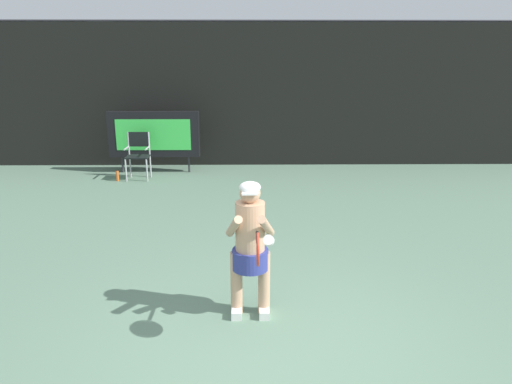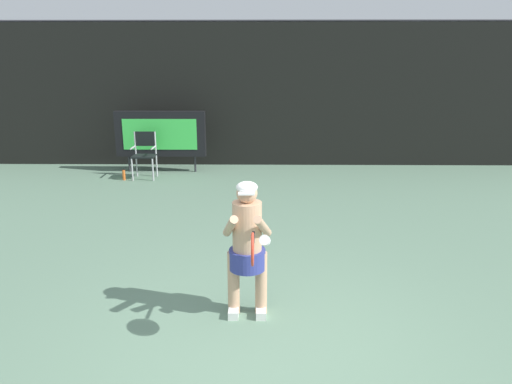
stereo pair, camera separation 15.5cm
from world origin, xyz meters
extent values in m
cube|color=slate|center=(0.00, 0.00, -0.01)|extent=(18.00, 22.00, 0.02)
cube|color=black|center=(0.00, 8.50, 1.80)|extent=(18.00, 0.12, 3.60)
cylinder|color=#38383D|center=(0.00, 8.50, 3.63)|extent=(18.00, 0.05, 0.05)
cube|color=black|center=(-2.53, 7.62, 0.95)|extent=(2.20, 0.20, 1.10)
cube|color=#3DD34E|center=(-2.53, 7.51, 0.95)|extent=(1.80, 0.01, 0.75)
cylinder|color=#2D2D33|center=(-3.36, 7.62, 0.20)|extent=(0.05, 0.05, 0.40)
cylinder|color=#2D2D33|center=(-1.71, 7.62, 0.20)|extent=(0.05, 0.05, 0.40)
cylinder|color=#B7B7BC|center=(-3.04, 6.70, 0.26)|extent=(0.04, 0.04, 0.52)
cylinder|color=#B7B7BC|center=(-2.56, 6.70, 0.26)|extent=(0.04, 0.04, 0.52)
cylinder|color=#B7B7BC|center=(-3.04, 7.11, 0.26)|extent=(0.04, 0.04, 0.52)
cylinder|color=#B7B7BC|center=(-2.56, 7.11, 0.26)|extent=(0.04, 0.04, 0.52)
cube|color=black|center=(-2.80, 6.91, 0.54)|extent=(0.52, 0.44, 0.03)
cylinder|color=#B7B7BC|center=(-3.04, 7.11, 0.80)|extent=(0.04, 0.04, 0.56)
cylinder|color=#B7B7BC|center=(-2.56, 7.11, 0.80)|extent=(0.04, 0.04, 0.56)
cube|color=black|center=(-2.80, 7.11, 0.91)|extent=(0.48, 0.02, 0.34)
cylinder|color=#B7B7BC|center=(-3.04, 6.91, 0.74)|extent=(0.04, 0.44, 0.04)
cylinder|color=#B7B7BC|center=(-2.56, 6.91, 0.74)|extent=(0.04, 0.44, 0.04)
cylinder|color=orange|center=(-3.25, 6.75, 0.12)|extent=(0.07, 0.07, 0.24)
cylinder|color=black|center=(-3.25, 6.75, 0.25)|extent=(0.03, 0.03, 0.03)
cube|color=white|center=(-0.34, 0.79, 0.04)|extent=(0.11, 0.26, 0.09)
cube|color=white|center=(-0.04, 0.79, 0.04)|extent=(0.11, 0.26, 0.09)
cylinder|color=tan|center=(-0.34, 0.84, 0.36)|extent=(0.13, 0.13, 0.72)
cylinder|color=tan|center=(-0.04, 0.84, 0.36)|extent=(0.13, 0.13, 0.72)
cylinder|color=navy|center=(-0.19, 0.84, 0.64)|extent=(0.39, 0.39, 0.22)
cylinder|color=tan|center=(-0.19, 0.84, 1.00)|extent=(0.31, 0.31, 0.56)
sphere|color=tan|center=(-0.19, 0.84, 1.38)|extent=(0.22, 0.22, 0.22)
ellipsoid|color=white|center=(-0.19, 0.84, 1.44)|extent=(0.22, 0.22, 0.12)
cube|color=white|center=(-0.19, 0.74, 1.41)|extent=(0.17, 0.12, 0.02)
cylinder|color=tan|center=(-0.36, 0.68, 1.07)|extent=(0.20, 0.48, 0.36)
cylinder|color=tan|center=(-0.03, 0.68, 1.07)|extent=(0.20, 0.48, 0.36)
cylinder|color=white|center=(-0.01, 0.56, 0.97)|extent=(0.13, 0.13, 0.12)
cylinder|color=black|center=(-0.12, 0.51, 1.02)|extent=(0.03, 0.28, 0.03)
torus|color=red|center=(-0.12, 0.20, 1.02)|extent=(0.02, 0.31, 0.31)
ellipsoid|color=silver|center=(-0.12, 0.20, 1.02)|extent=(0.01, 0.26, 0.26)
camera|label=1|loc=(-0.19, -3.80, 2.70)|focal=32.93mm
camera|label=2|loc=(-0.04, -3.80, 2.70)|focal=32.93mm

